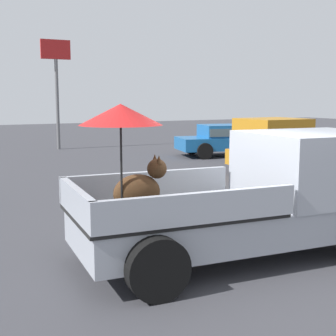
# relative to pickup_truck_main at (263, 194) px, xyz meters

# --- Properties ---
(ground_plane) EXTENTS (80.00, 80.00, 0.00)m
(ground_plane) POSITION_rel_pickup_truck_main_xyz_m (-0.41, 0.03, -0.96)
(ground_plane) COLOR #38383D
(pickup_truck_main) EXTENTS (5.18, 2.57, 2.37)m
(pickup_truck_main) POSITION_rel_pickup_truck_main_xyz_m (0.00, 0.00, 0.00)
(pickup_truck_main) COLOR black
(pickup_truck_main) RESTS_ON ground
(pickup_truck_red) EXTENTS (4.81, 2.17, 1.80)m
(pickup_truck_red) POSITION_rel_pickup_truck_main_xyz_m (6.32, 6.16, -0.09)
(pickup_truck_red) COLOR black
(pickup_truck_red) RESTS_ON ground
(parked_sedan_near) EXTENTS (4.59, 2.68, 1.33)m
(parked_sedan_near) POSITION_rel_pickup_truck_main_xyz_m (6.90, 10.93, -0.22)
(parked_sedan_near) COLOR black
(parked_sedan_near) RESTS_ON ground
(motel_sign) EXTENTS (1.40, 0.16, 5.16)m
(motel_sign) POSITION_rel_pickup_truck_main_xyz_m (1.20, 16.90, 2.67)
(motel_sign) COLOR #59595B
(motel_sign) RESTS_ON ground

